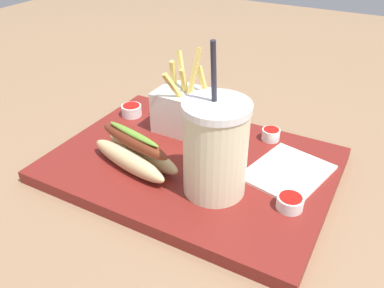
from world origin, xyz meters
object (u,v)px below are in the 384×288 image
(ketchup_cup_1, at_px, (271,134))
(ketchup_cup_3, at_px, (290,202))
(napkin_stack, at_px, (288,172))
(ketchup_cup_2, at_px, (131,110))
(fries_basket, at_px, (184,110))
(soda_cup, at_px, (215,148))
(hot_dog_1, at_px, (135,153))

(ketchup_cup_1, bearing_deg, ketchup_cup_3, 117.53)
(ketchup_cup_3, height_order, napkin_stack, ketchup_cup_3)
(ketchup_cup_2, bearing_deg, fries_basket, -179.14)
(ketchup_cup_1, height_order, ketchup_cup_2, ketchup_cup_2)
(ketchup_cup_3, bearing_deg, ketchup_cup_2, -18.39)
(soda_cup, distance_m, hot_dog_1, 0.14)
(fries_basket, bearing_deg, ketchup_cup_3, 153.12)
(soda_cup, bearing_deg, ketchup_cup_3, -173.40)
(hot_dog_1, relative_size, ketchup_cup_3, 4.54)
(fries_basket, distance_m, ketchup_cup_2, 0.12)
(ketchup_cup_2, distance_m, ketchup_cup_3, 0.37)
(soda_cup, height_order, ketchup_cup_1, soda_cup)
(ketchup_cup_1, bearing_deg, napkin_stack, 124.48)
(soda_cup, bearing_deg, ketchup_cup_1, -98.37)
(ketchup_cup_1, xyz_separation_m, ketchup_cup_2, (0.27, 0.04, 0.00))
(fries_basket, height_order, hot_dog_1, fries_basket)
(ketchup_cup_1, height_order, napkin_stack, ketchup_cup_1)
(napkin_stack, bearing_deg, ketchup_cup_2, -7.05)
(soda_cup, relative_size, ketchup_cup_3, 6.02)
(soda_cup, bearing_deg, napkin_stack, -132.98)
(ketchup_cup_2, relative_size, ketchup_cup_3, 1.05)
(ketchup_cup_3, bearing_deg, soda_cup, 6.60)
(ketchup_cup_2, bearing_deg, ketchup_cup_1, -170.73)
(hot_dog_1, height_order, ketchup_cup_3, hot_dog_1)
(ketchup_cup_1, distance_m, napkin_stack, 0.10)
(ketchup_cup_1, distance_m, ketchup_cup_3, 0.18)
(soda_cup, height_order, ketchup_cup_3, soda_cup)
(soda_cup, height_order, ketchup_cup_2, soda_cup)
(fries_basket, bearing_deg, napkin_stack, 168.58)
(soda_cup, bearing_deg, hot_dog_1, 2.61)
(fries_basket, height_order, ketchup_cup_1, fries_basket)
(hot_dog_1, relative_size, ketchup_cup_2, 4.31)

